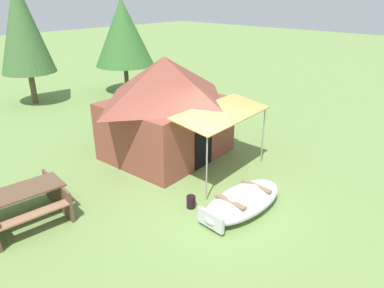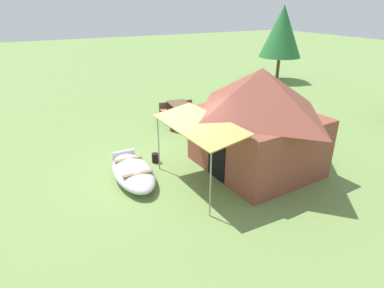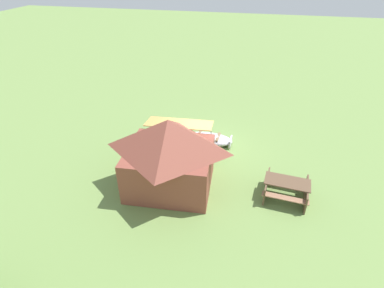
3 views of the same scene
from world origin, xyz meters
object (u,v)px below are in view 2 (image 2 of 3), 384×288
object	(u,v)px
picnic_table	(182,112)
beached_rowboat	(133,172)
canvas_cabin_tent	(258,119)
pine_tree_back_right	(282,31)
fuel_can	(155,158)
cooler_box	(206,159)

from	to	relation	value
picnic_table	beached_rowboat	bearing A→B (deg)	-42.25
beached_rowboat	canvas_cabin_tent	bearing A→B (deg)	74.96
beached_rowboat	canvas_cabin_tent	distance (m)	3.85
picnic_table	pine_tree_back_right	xyz separation A→B (m)	(-4.34, 8.85, 2.50)
picnic_table	fuel_can	bearing A→B (deg)	-38.92
canvas_cabin_tent	pine_tree_back_right	size ratio (longest dim) A/B	0.96
beached_rowboat	canvas_cabin_tent	xyz separation A→B (m)	(0.94, 3.50, 1.30)
canvas_cabin_tent	cooler_box	xyz separation A→B (m)	(-0.87, -1.19, -1.39)
cooler_box	canvas_cabin_tent	bearing A→B (deg)	53.86
beached_rowboat	fuel_can	size ratio (longest dim) A/B	8.17
canvas_cabin_tent	cooler_box	size ratio (longest dim) A/B	8.52
fuel_can	pine_tree_back_right	size ratio (longest dim) A/B	0.07
cooler_box	pine_tree_back_right	world-z (taller)	pine_tree_back_right
cooler_box	beached_rowboat	bearing A→B (deg)	-91.83
canvas_cabin_tent	picnic_table	bearing A→B (deg)	-176.59
beached_rowboat	cooler_box	bearing A→B (deg)	88.17
beached_rowboat	cooler_box	xyz separation A→B (m)	(0.07, 2.31, -0.09)
fuel_can	pine_tree_back_right	xyz separation A→B (m)	(-7.17, 11.14, 2.83)
beached_rowboat	pine_tree_back_right	xyz separation A→B (m)	(-7.90, 12.08, 2.74)
cooler_box	fuel_can	bearing A→B (deg)	-120.23
beached_rowboat	cooler_box	world-z (taller)	beached_rowboat
pine_tree_back_right	cooler_box	bearing A→B (deg)	-50.80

